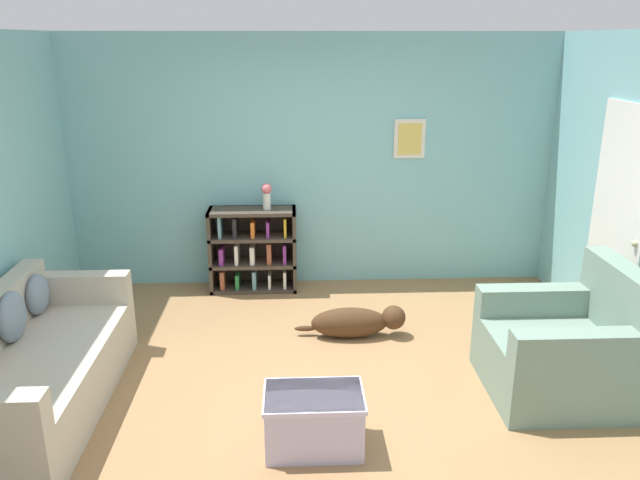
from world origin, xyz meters
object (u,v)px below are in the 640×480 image
object	(u,v)px
couch	(31,371)
bookshelf	(253,250)
dog	(357,322)
vase	(267,195)
recliner_chair	(567,349)
coffee_table	(314,419)

from	to	relation	value
couch	bookshelf	xyz separation A→B (m)	(1.43, 2.23, 0.11)
couch	dog	world-z (taller)	couch
couch	vase	xyz separation A→B (m)	(1.59, 2.22, 0.71)
couch	recliner_chair	xyz separation A→B (m)	(3.86, 0.09, 0.03)
recliner_chair	coffee_table	size ratio (longest dim) A/B	1.60
recliner_chair	couch	bearing A→B (deg)	-178.74
coffee_table	dog	xyz separation A→B (m)	(0.43, 1.55, -0.06)
bookshelf	recliner_chair	xyz separation A→B (m)	(2.44, -2.15, -0.08)
bookshelf	couch	bearing A→B (deg)	-122.54
recliner_chair	dog	distance (m)	1.76
recliner_chair	dog	world-z (taller)	recliner_chair
couch	vase	world-z (taller)	vase
couch	coffee_table	xyz separation A→B (m)	(1.97, -0.51, -0.10)
bookshelf	vase	size ratio (longest dim) A/B	3.34
coffee_table	recliner_chair	bearing A→B (deg)	17.38
bookshelf	vase	xyz separation A→B (m)	(0.16, -0.02, 0.60)
couch	dog	xyz separation A→B (m)	(2.40, 1.05, -0.17)
bookshelf	dog	distance (m)	1.56
bookshelf	dog	bearing A→B (deg)	-50.56
coffee_table	vase	distance (m)	2.87
couch	vase	size ratio (longest dim) A/B	7.43
vase	couch	bearing A→B (deg)	-125.63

